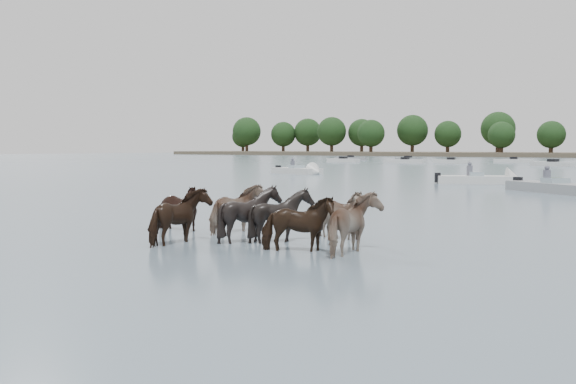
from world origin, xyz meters
The scene contains 7 objects.
ground centered at (0.00, 0.00, 0.00)m, with size 400.00×400.00×0.00m, color #4D5D6E.
shoreline centered at (-70.00, 150.00, 0.50)m, with size 160.00×30.00×1.00m, color #4C4233.
pony_herd centered at (-0.24, 0.03, 0.56)m, with size 7.35×4.09×1.45m.
motorboat_a centered at (-4.31, 26.67, 0.23)m, with size 5.16×3.81×1.92m.
motorboat_b centered at (1.62, 20.64, 0.22)m, with size 5.69×4.43×1.92m.
motorboat_f centered at (-21.67, 31.35, 0.23)m, with size 5.61×2.81×1.92m.
treeline centered at (-75.97, 152.22, 6.70)m, with size 147.05×21.67×12.34m.
Camera 1 is at (9.03, -11.20, 2.18)m, focal length 39.29 mm.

